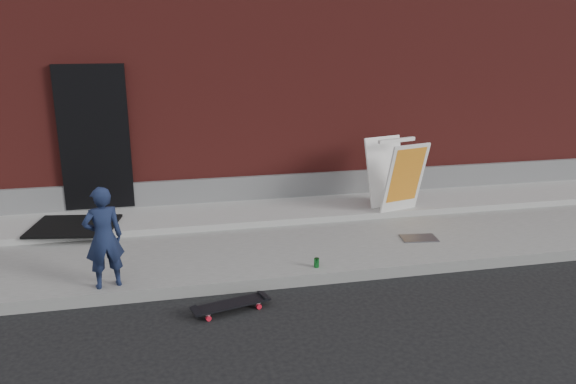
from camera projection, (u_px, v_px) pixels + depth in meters
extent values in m
plane|color=black|center=(302.00, 287.00, 6.83)|extent=(80.00, 80.00, 0.00)
cube|color=slate|center=(278.00, 238.00, 8.22)|extent=(20.00, 3.00, 0.15)
cube|color=#969691|center=(267.00, 211.00, 9.03)|extent=(20.00, 1.20, 0.10)
cube|color=maroon|center=(230.00, 53.00, 12.71)|extent=(20.00, 8.00, 5.00)
cube|color=slate|center=(261.00, 187.00, 9.50)|extent=(20.00, 0.10, 0.40)
cube|color=black|center=(95.00, 138.00, 8.69)|extent=(1.05, 0.12, 2.25)
imported|color=#16203E|center=(104.00, 238.00, 6.35)|extent=(0.50, 0.40, 1.20)
cylinder|color=red|center=(252.00, 300.00, 6.45)|extent=(0.07, 0.05, 0.06)
cylinder|color=red|center=(259.00, 306.00, 6.29)|extent=(0.07, 0.05, 0.06)
cylinder|color=red|center=(203.00, 311.00, 6.19)|extent=(0.07, 0.05, 0.06)
cylinder|color=red|center=(209.00, 318.00, 6.03)|extent=(0.07, 0.05, 0.06)
cube|color=#ADADB2|center=(255.00, 300.00, 6.35)|extent=(0.10, 0.19, 0.02)
cube|color=#ADADB2|center=(206.00, 311.00, 6.10)|extent=(0.10, 0.19, 0.02)
cube|color=black|center=(231.00, 304.00, 6.22)|extent=(0.88, 0.43, 0.02)
cube|color=white|center=(405.00, 178.00, 8.68)|extent=(0.74, 0.47, 1.11)
cube|color=white|center=(385.00, 171.00, 9.11)|extent=(0.74, 0.47, 1.11)
cube|color=yellow|center=(406.00, 182.00, 8.67)|extent=(0.61, 0.37, 0.88)
cube|color=white|center=(397.00, 140.00, 8.74)|extent=(0.67, 0.23, 0.06)
cylinder|color=#197D2C|center=(317.00, 263.00, 7.02)|extent=(0.07, 0.07, 0.12)
cube|color=black|center=(74.00, 226.00, 8.16)|extent=(1.31, 1.13, 0.03)
cube|color=#57575C|center=(419.00, 238.00, 7.99)|extent=(0.54, 0.38, 0.02)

